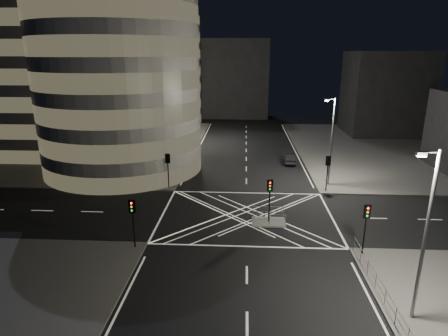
# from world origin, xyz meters

# --- Properties ---
(ground) EXTENTS (120.00, 120.00, 0.00)m
(ground) POSITION_xyz_m (0.00, 0.00, 0.00)
(ground) COLOR black
(ground) RESTS_ON ground
(sidewalk_far_left) EXTENTS (42.00, 42.00, 0.15)m
(sidewalk_far_left) POSITION_xyz_m (-29.00, 27.00, 0.07)
(sidewalk_far_left) COLOR #565250
(sidewalk_far_left) RESTS_ON ground
(sidewalk_far_right) EXTENTS (42.00, 42.00, 0.15)m
(sidewalk_far_right) POSITION_xyz_m (29.00, 27.00, 0.07)
(sidewalk_far_right) COLOR #565250
(sidewalk_far_right) RESTS_ON ground
(central_island) EXTENTS (3.00, 2.00, 0.15)m
(central_island) POSITION_xyz_m (2.00, -1.50, 0.07)
(central_island) COLOR slate
(central_island) RESTS_ON ground
(office_tower_curved) EXTENTS (30.00, 29.00, 27.20)m
(office_tower_curved) POSITION_xyz_m (-20.74, 18.74, 12.65)
(office_tower_curved) COLOR gray
(office_tower_curved) RESTS_ON sidewalk_far_left
(office_block_rear) EXTENTS (24.00, 16.00, 22.00)m
(office_block_rear) POSITION_xyz_m (-22.00, 42.00, 11.15)
(office_block_rear) COLOR gray
(office_block_rear) RESTS_ON sidewalk_far_left
(building_right_far) EXTENTS (14.00, 12.00, 15.00)m
(building_right_far) POSITION_xyz_m (26.00, 40.00, 7.65)
(building_right_far) COLOR black
(building_right_far) RESTS_ON sidewalk_far_right
(building_far_end) EXTENTS (18.00, 8.00, 18.00)m
(building_far_end) POSITION_xyz_m (-4.00, 58.00, 9.00)
(building_far_end) COLOR black
(building_far_end) RESTS_ON ground
(tree_a) EXTENTS (4.66, 4.66, 7.37)m
(tree_a) POSITION_xyz_m (-10.50, 9.00, 4.83)
(tree_a) COLOR black
(tree_a) RESTS_ON sidewalk_far_left
(tree_b) EXTENTS (4.18, 4.18, 7.44)m
(tree_b) POSITION_xyz_m (-10.50, 15.00, 5.18)
(tree_b) COLOR black
(tree_b) RESTS_ON sidewalk_far_left
(tree_c) EXTENTS (3.75, 3.75, 6.76)m
(tree_c) POSITION_xyz_m (-10.50, 21.00, 4.73)
(tree_c) COLOR black
(tree_c) RESTS_ON sidewalk_far_left
(tree_d) EXTENTS (5.20, 5.20, 7.71)m
(tree_d) POSITION_xyz_m (-10.50, 27.00, 4.86)
(tree_d) COLOR black
(tree_d) RESTS_ON sidewalk_far_left
(tree_e) EXTENTS (4.17, 4.17, 6.94)m
(tree_e) POSITION_xyz_m (-10.50, 33.00, 4.68)
(tree_e) COLOR black
(tree_e) RESTS_ON sidewalk_far_left
(traffic_signal_fl) EXTENTS (0.55, 0.22, 4.00)m
(traffic_signal_fl) POSITION_xyz_m (-8.80, 6.80, 2.91)
(traffic_signal_fl) COLOR black
(traffic_signal_fl) RESTS_ON sidewalk_far_left
(traffic_signal_nl) EXTENTS (0.55, 0.22, 4.00)m
(traffic_signal_nl) POSITION_xyz_m (-8.80, -6.80, 2.91)
(traffic_signal_nl) COLOR black
(traffic_signal_nl) RESTS_ON sidewalk_near_left
(traffic_signal_fr) EXTENTS (0.55, 0.22, 4.00)m
(traffic_signal_fr) POSITION_xyz_m (8.80, 6.80, 2.91)
(traffic_signal_fr) COLOR black
(traffic_signal_fr) RESTS_ON sidewalk_far_right
(traffic_signal_nr) EXTENTS (0.55, 0.22, 4.00)m
(traffic_signal_nr) POSITION_xyz_m (8.80, -6.80, 2.91)
(traffic_signal_nr) COLOR black
(traffic_signal_nr) RESTS_ON sidewalk_near_right
(traffic_signal_island) EXTENTS (0.55, 0.22, 4.00)m
(traffic_signal_island) POSITION_xyz_m (2.00, -1.50, 2.91)
(traffic_signal_island) COLOR black
(traffic_signal_island) RESTS_ON central_island
(street_lamp_left_near) EXTENTS (1.25, 0.25, 10.00)m
(street_lamp_left_near) POSITION_xyz_m (-9.44, 12.00, 5.54)
(street_lamp_left_near) COLOR slate
(street_lamp_left_near) RESTS_ON sidewalk_far_left
(street_lamp_left_far) EXTENTS (1.25, 0.25, 10.00)m
(street_lamp_left_far) POSITION_xyz_m (-9.44, 30.00, 5.54)
(street_lamp_left_far) COLOR slate
(street_lamp_left_far) RESTS_ON sidewalk_far_left
(street_lamp_right_far) EXTENTS (1.25, 0.25, 10.00)m
(street_lamp_right_far) POSITION_xyz_m (9.44, 9.00, 5.54)
(street_lamp_right_far) COLOR slate
(street_lamp_right_far) RESTS_ON sidewalk_far_right
(street_lamp_right_near) EXTENTS (1.25, 0.25, 10.00)m
(street_lamp_right_near) POSITION_xyz_m (9.44, -14.00, 5.54)
(street_lamp_right_near) COLOR slate
(street_lamp_right_near) RESTS_ON sidewalk_near_right
(railing_near_right) EXTENTS (0.06, 11.70, 1.10)m
(railing_near_right) POSITION_xyz_m (8.30, -12.15, 0.70)
(railing_near_right) COLOR slate
(railing_near_right) RESTS_ON sidewalk_near_right
(railing_island_south) EXTENTS (2.80, 0.06, 1.10)m
(railing_island_south) POSITION_xyz_m (2.00, -2.40, 0.70)
(railing_island_south) COLOR slate
(railing_island_south) RESTS_ON central_island
(railing_island_north) EXTENTS (2.80, 0.06, 1.10)m
(railing_island_north) POSITION_xyz_m (2.00, -0.60, 0.70)
(railing_island_north) COLOR slate
(railing_island_north) RESTS_ON central_island
(sedan) EXTENTS (1.51, 4.29, 1.41)m
(sedan) POSITION_xyz_m (5.97, 18.10, 0.71)
(sedan) COLOR black
(sedan) RESTS_ON ground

